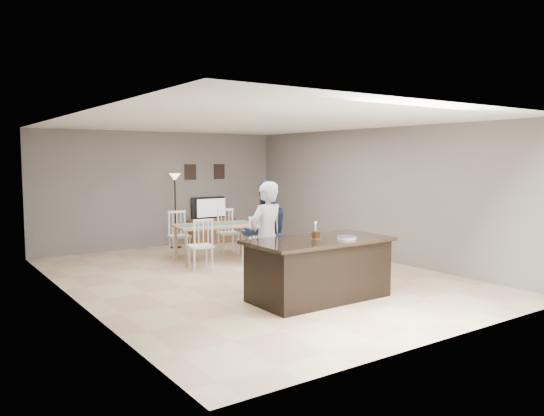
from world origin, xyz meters
TOP-DOWN VIEW (x-y plane):
  - floor at (0.00, 0.00)m, footprint 8.00×8.00m
  - room_shell at (0.00, 0.00)m, footprint 8.00×8.00m
  - kitchen_island at (0.00, -1.80)m, footprint 2.15×1.10m
  - tv_console at (1.20, 3.77)m, footprint 1.20×0.40m
  - television at (1.20, 3.84)m, footprint 0.91×0.12m
  - tv_screen_glow at (1.20, 3.76)m, footprint 0.78×0.00m
  - picture_frames at (1.15, 3.98)m, footprint 1.10×0.02m
  - doorway at (-2.99, -2.30)m, footprint 0.00×2.10m
  - woman at (-0.43, -1.06)m, footprint 0.68×0.50m
  - man at (-0.27, -0.79)m, footprint 0.86×0.68m
  - birthday_cake at (-0.03, -1.75)m, footprint 0.16×0.16m
  - plate_stack at (0.32, -2.05)m, footprint 0.28×0.28m
  - dining_table at (0.15, 1.65)m, footprint 1.78×2.01m
  - floor_lamp at (0.17, 3.60)m, footprint 0.26×0.26m

SIDE VIEW (x-z plane):
  - floor at x=0.00m, z-range 0.00..0.00m
  - tv_console at x=1.20m, z-range 0.00..0.60m
  - kitchen_island at x=0.00m, z-range 0.00..0.90m
  - dining_table at x=0.15m, z-range 0.13..1.11m
  - woman at x=-0.43m, z-range 0.00..1.72m
  - television at x=1.20m, z-range 0.60..1.13m
  - man at x=-0.27m, z-range 0.00..1.73m
  - tv_screen_glow at x=1.20m, z-range 0.48..1.26m
  - plate_stack at x=0.32m, z-range 0.90..0.94m
  - birthday_cake at x=-0.03m, z-range 0.83..1.08m
  - doorway at x=-2.99m, z-range -0.07..2.58m
  - floor_lamp at x=0.17m, z-range 0.48..2.21m
  - room_shell at x=0.00m, z-range -2.32..5.68m
  - picture_frames at x=1.15m, z-range 1.56..1.94m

